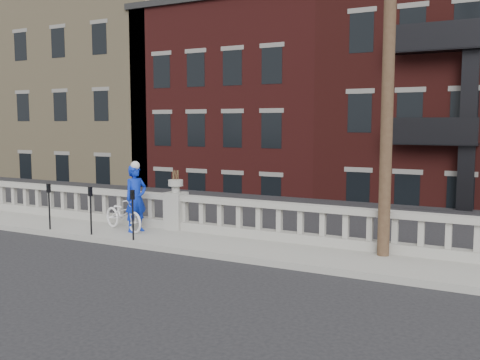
% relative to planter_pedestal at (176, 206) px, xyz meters
% --- Properties ---
extents(ground, '(120.00, 120.00, 0.00)m').
position_rel_planter_pedestal_xyz_m(ground, '(0.00, -3.95, -0.83)').
color(ground, black).
rests_on(ground, ground).
extents(sidewalk, '(32.00, 2.20, 0.15)m').
position_rel_planter_pedestal_xyz_m(sidewalk, '(0.00, -0.95, -0.76)').
color(sidewalk, '#9B9990').
rests_on(sidewalk, ground).
extents(balustrade, '(28.00, 0.34, 1.03)m').
position_rel_planter_pedestal_xyz_m(balustrade, '(0.00, 0.00, -0.19)').
color(balustrade, '#9B9990').
rests_on(balustrade, sidewalk).
extents(planter_pedestal, '(0.55, 0.55, 1.76)m').
position_rel_planter_pedestal_xyz_m(planter_pedestal, '(0.00, 0.00, 0.00)').
color(planter_pedestal, '#9B9990').
rests_on(planter_pedestal, sidewalk).
extents(lower_level, '(80.00, 44.00, 20.80)m').
position_rel_planter_pedestal_xyz_m(lower_level, '(0.56, 19.09, 1.80)').
color(lower_level, '#605E59').
rests_on(lower_level, ground).
extents(utility_pole, '(1.60, 0.28, 10.00)m').
position_rel_planter_pedestal_xyz_m(utility_pole, '(6.20, -0.35, 4.41)').
color(utility_pole, '#422D1E').
rests_on(utility_pole, sidewalk).
extents(parking_meter_a, '(0.10, 0.09, 1.36)m').
position_rel_planter_pedestal_xyz_m(parking_meter_a, '(-3.29, -1.80, 0.17)').
color(parking_meter_a, black).
rests_on(parking_meter_a, sidewalk).
extents(parking_meter_b, '(0.10, 0.09, 1.36)m').
position_rel_planter_pedestal_xyz_m(parking_meter_b, '(-1.66, -1.80, 0.17)').
color(parking_meter_b, black).
rests_on(parking_meter_b, sidewalk).
extents(parking_meter_c, '(0.10, 0.09, 1.36)m').
position_rel_planter_pedestal_xyz_m(parking_meter_c, '(-0.16, -1.80, 0.17)').
color(parking_meter_c, black).
rests_on(parking_meter_c, sidewalk).
extents(bicycle, '(1.94, 1.17, 0.96)m').
position_rel_planter_pedestal_xyz_m(bicycle, '(-1.26, -0.88, -0.20)').
color(bicycle, white).
rests_on(bicycle, sidewalk).
extents(cyclist, '(0.65, 0.81, 1.95)m').
position_rel_planter_pedestal_xyz_m(cyclist, '(-0.80, -0.86, 0.29)').
color(cyclist, '#0B27B0').
rests_on(cyclist, sidewalk).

